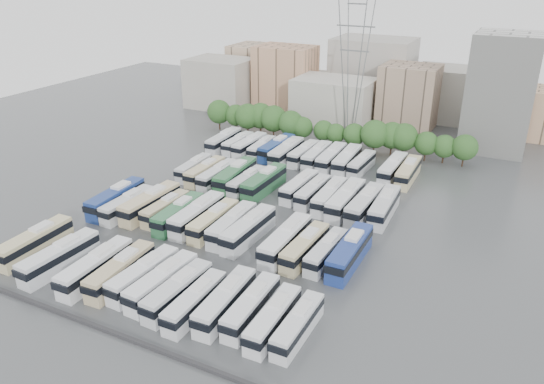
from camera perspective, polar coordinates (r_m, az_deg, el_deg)
The scene contains 56 objects.
ground at distance 90.38m, azimuth -3.43°, elevation -2.90°, with size 220.00×220.00×0.00m, color #424447.
parapet at distance 68.24m, azimuth -17.82°, elevation -13.82°, with size 56.00×0.50×0.50m, color #2D2D30.
tree_line at distance 124.97m, azimuth 5.40°, elevation 6.97°, with size 65.86×7.98×8.16m.
city_buildings at distance 152.97m, azimuth 7.79°, elevation 11.33°, with size 102.00×35.00×20.00m.
apartment_tower at distance 130.60m, azimuth 23.38°, elevation 9.75°, with size 14.00×14.00×26.00m, color silver.
electricity_pylon at distance 127.59m, azimuth 8.78°, elevation 13.71°, with size 9.00×6.91×33.83m.
bus_r0_s0 at distance 86.67m, azimuth -24.13°, elevation -4.92°, with size 3.05×12.88×4.02m.
bus_r0_s2 at distance 81.16m, azimuth -21.88°, elevation -6.50°, with size 3.35×12.93×4.02m.
bus_r0_s4 at distance 77.01m, azimuth -18.43°, elevation -7.66°, with size 3.17×12.91×4.03m.
bus_r0_s5 at distance 75.33m, azimuth -15.97°, elevation -8.14°, with size 3.33×12.49×3.88m.
bus_r0_s6 at distance 73.78m, azimuth -13.66°, elevation -8.63°, with size 3.23×12.19×3.79m.
bus_r0_s7 at distance 71.72m, azimuth -11.74°, elevation -9.43°, with size 3.30×12.43×3.86m.
bus_r0_s8 at distance 69.66m, azimuth -10.10°, elevation -10.44°, with size 3.05×12.06×3.76m.
bus_r0_s9 at distance 67.58m, azimuth -8.27°, elevation -11.58°, with size 2.59×11.46×3.59m.
bus_r0_s10 at distance 67.05m, azimuth -5.05°, elevation -11.59°, with size 3.22×12.35×3.84m.
bus_r0_s11 at distance 66.10m, azimuth -2.25°, elevation -12.18°, with size 2.85×11.71×3.66m.
bus_r0_s12 at distance 64.18m, azimuth 0.13°, elevation -13.47°, with size 2.70×11.47×3.58m.
bus_r0_s13 at distance 63.45m, azimuth 2.80°, elevation -14.10°, with size 2.39×10.87×3.41m.
bus_r1_s0 at distance 96.88m, azimuth -16.44°, elevation -0.65°, with size 3.45×13.30×4.14m.
bus_r1_s1 at distance 94.44m, azimuth -15.27°, elevation -1.30°, with size 2.70×11.82×3.70m.
bus_r1_s2 at distance 93.51m, azimuth -12.96°, elevation -1.15°, with size 3.31×13.44×4.19m.
bus_r1_s3 at distance 91.80m, azimuth -11.38°, elevation -1.73°, with size 2.61×11.12×3.48m.
bus_r1_s4 at distance 89.17m, azimuth -10.03°, elevation -2.29°, with size 3.09×12.33×3.84m.
bus_r1_s5 at distance 88.03m, azimuth -8.05°, elevation -2.41°, with size 3.00×13.13×4.11m.
bus_r1_s6 at distance 86.05m, azimuth -6.30°, elevation -3.08°, with size 2.64×12.07×3.79m.
bus_r1_s7 at distance 84.39m, azimuth -4.33°, elevation -3.53°, with size 3.01×12.49×3.90m.
bus_r1_s8 at distance 82.77m, azimuth -2.54°, elevation -4.00°, with size 3.28×12.98×4.04m.
bus_r1_s10 at distance 79.49m, azimuth 1.47°, elevation -5.20°, with size 2.97×13.29×4.16m.
bus_r1_s11 at distance 78.18m, azimuth 3.56°, elevation -5.94°, with size 3.12×12.17×3.79m.
bus_r1_s12 at distance 77.62m, azimuth 5.86°, elevation -6.38°, with size 2.93×11.27×3.51m.
bus_r1_s13 at distance 77.25m, azimuth 8.38°, elevation -6.40°, with size 2.98×13.38×4.19m.
bus_r2_s1 at distance 108.72m, azimuth -8.39°, elevation 2.63°, with size 2.87×11.06×3.44m.
bus_r2_s2 at distance 106.11m, azimuth -7.21°, elevation 2.21°, with size 2.60×11.64×3.65m.
bus_r2_s3 at distance 104.00m, azimuth -5.86°, elevation 1.84°, with size 2.68×11.85×3.71m.
bus_r2_s4 at distance 102.90m, azimuth -3.99°, elevation 1.81°, with size 3.57×13.54×4.21m.
bus_r2_s5 at distance 100.78m, azimuth -2.72°, elevation 1.14°, with size 2.79×11.33×3.53m.
bus_r2_s6 at distance 99.68m, azimuth -0.86°, elevation 1.09°, with size 3.28×13.30×4.15m.
bus_r2_s8 at distance 98.36m, azimuth 2.95°, elevation 0.60°, with size 3.08×11.89×3.70m.
bus_r2_s9 at distance 96.50m, azimuth 4.43°, elevation 0.05°, with size 2.82×11.53×3.60m.
bus_r2_s10 at distance 94.66m, azimuth 6.21°, elevation -0.43°, with size 2.93×12.37×3.87m.
bus_r2_s11 at distance 93.24m, azimuth 7.92°, elevation -0.81°, with size 2.97×13.40×4.20m.
bus_r2_s12 at distance 92.04m, azimuth 9.94°, elevation -1.31°, with size 3.31×13.25×4.13m.
bus_r2_s13 at distance 92.01m, azimuth 11.99°, elevation -1.53°, with size 3.30×12.98×4.04m.
bus_r3_s0 at distance 123.45m, azimuth -5.21°, elevation 5.53°, with size 3.18×12.72×3.97m.
bus_r3_s1 at distance 122.35m, azimuth -3.69°, elevation 5.28°, with size 2.49×10.93×3.42m.
bus_r3_s2 at distance 120.53m, azimuth -2.43°, elevation 5.09°, with size 2.91×11.95×3.73m.
bus_r3_s3 at distance 119.09m, azimuth -1.11°, elevation 4.79°, with size 2.93×11.00×3.42m.
bus_r3_s4 at distance 118.19m, azimuth 0.53°, elevation 4.80°, with size 3.35×12.92×4.02m.
bus_r3_s5 at distance 115.29m, azimuth 1.55°, elevation 4.32°, with size 3.08×13.29×4.16m.
bus_r3_s6 at distance 115.32m, azimuth 3.43°, elevation 4.17°, with size 2.91×11.81×3.68m.
bus_r3_s7 at distance 113.96m, azimuth 4.84°, elevation 3.93°, with size 3.02×12.38×3.86m.
bus_r3_s8 at distance 112.77m, azimuth 6.39°, elevation 3.69°, with size 3.16×12.90×4.03m.
bus_r3_s9 at distance 111.98m, azimuth 8.07°, elevation 3.45°, with size 3.29×12.97×4.04m.
bus_r3_s10 at distance 111.04m, azimuth 9.61°, elevation 3.02°, with size 2.89×11.19×3.48m.
bus_r3_s12 at distance 109.13m, azimuth 12.84°, elevation 2.51°, with size 3.03×12.80×4.00m.
bus_r3_s13 at distance 108.15m, azimuth 14.44°, elevation 2.13°, with size 2.90×12.54×3.92m.
Camera 1 is at (41.09, -69.42, 40.76)m, focal length 35.00 mm.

